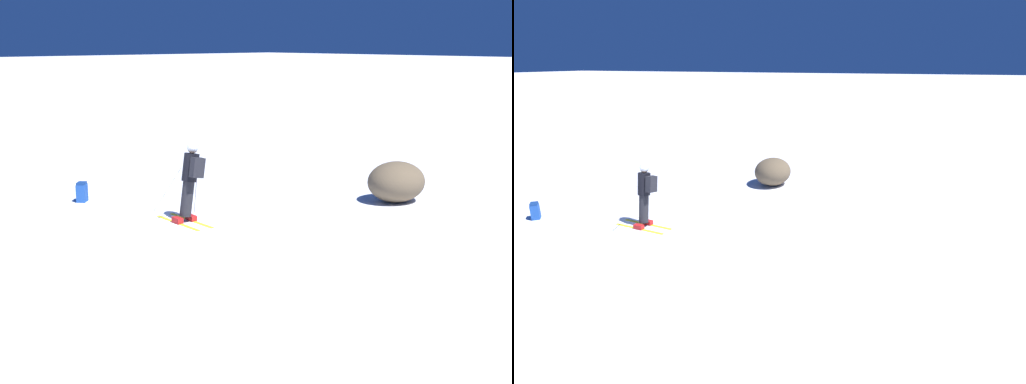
{
  "view_description": "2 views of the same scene",
  "coord_description": "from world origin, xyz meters",
  "views": [
    {
      "loc": [
        8.09,
        12.25,
        3.97
      ],
      "look_at": [
        0.13,
        3.8,
        1.48
      ],
      "focal_mm": 50.0,
      "sensor_mm": 36.0,
      "label": 1
    },
    {
      "loc": [
        7.19,
        7.01,
        4.45
      ],
      "look_at": [
        -2.75,
        3.26,
        0.96
      ],
      "focal_mm": 28.0,
      "sensor_mm": 36.0,
      "label": 2
    }
  ],
  "objects": [
    {
      "name": "skier",
      "position": [
        -1.42,
        0.04,
        1.0
      ],
      "size": [
        1.29,
        1.71,
        1.81
      ],
      "rotation": [
        0.0,
        0.0,
        -0.08
      ],
      "color": "yellow",
      "rests_on": "ground"
    },
    {
      "name": "exposed_boulder_0",
      "position": [
        -6.36,
        2.01,
        0.51
      ],
      "size": [
        1.56,
        1.33,
        1.02
      ],
      "primitive_type": "ellipsoid",
      "color": "brown",
      "rests_on": "ground"
    },
    {
      "name": "ground_plane",
      "position": [
        0.0,
        0.0,
        0.0
      ],
      "size": [
        300.0,
        300.0,
        0.0
      ],
      "primitive_type": "plane",
      "color": "white"
    },
    {
      "name": "spare_backpack",
      "position": [
        -0.66,
        -3.36,
        0.24
      ],
      "size": [
        0.37,
        0.36,
        0.5
      ],
      "rotation": [
        0.0,
        0.0,
        3.88
      ],
      "color": "#194293",
      "rests_on": "ground"
    }
  ]
}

